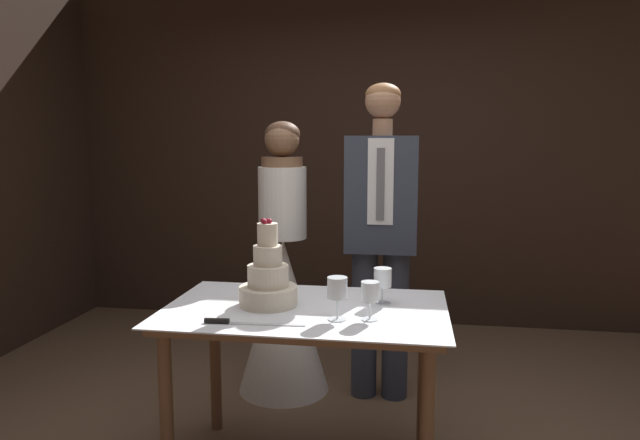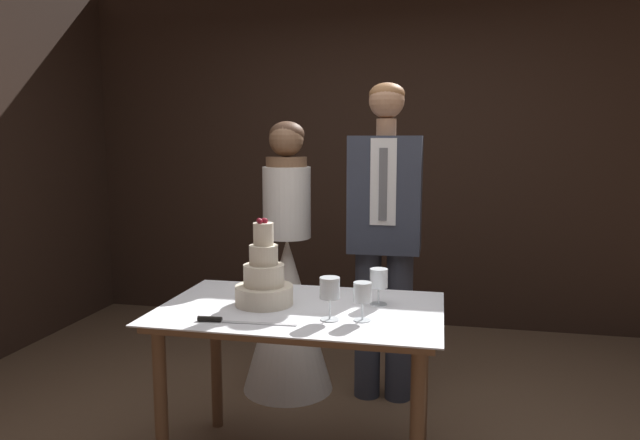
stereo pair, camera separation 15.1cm
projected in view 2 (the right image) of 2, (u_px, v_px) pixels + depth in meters
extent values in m
cube|color=black|center=(388.00, 154.00, 4.62)|extent=(5.25, 0.12, 2.78)
cylinder|color=brown|center=(161.00, 413.00, 2.38)|extent=(0.06, 0.06, 0.72)
cylinder|color=brown|center=(417.00, 440.00, 2.16)|extent=(0.06, 0.06, 0.72)
cylinder|color=brown|center=(216.00, 360.00, 2.96)|extent=(0.06, 0.06, 0.72)
cylinder|color=brown|center=(422.00, 377.00, 2.74)|extent=(0.06, 0.06, 0.72)
cube|color=brown|center=(301.00, 313.00, 2.51)|extent=(1.17, 0.72, 0.03)
cube|color=white|center=(301.00, 308.00, 2.51)|extent=(1.23, 0.78, 0.01)
cylinder|color=beige|center=(264.00, 295.00, 2.55)|extent=(0.26, 0.26, 0.09)
cylinder|color=beige|center=(264.00, 275.00, 2.54)|extent=(0.18, 0.18, 0.10)
cylinder|color=beige|center=(264.00, 255.00, 2.52)|extent=(0.13, 0.13, 0.09)
cylinder|color=beige|center=(263.00, 234.00, 2.51)|extent=(0.09, 0.09, 0.10)
sphere|color=maroon|center=(265.00, 221.00, 2.50)|extent=(0.02, 0.02, 0.02)
sphere|color=maroon|center=(264.00, 220.00, 2.51)|extent=(0.02, 0.02, 0.02)
sphere|color=maroon|center=(259.00, 221.00, 2.51)|extent=(0.02, 0.02, 0.02)
sphere|color=maroon|center=(260.00, 221.00, 2.48)|extent=(0.02, 0.02, 0.02)
cube|color=silver|center=(259.00, 323.00, 2.28)|extent=(0.31, 0.04, 0.00)
cylinder|color=black|center=(210.00, 319.00, 2.31)|extent=(0.10, 0.03, 0.02)
cylinder|color=silver|center=(378.00, 304.00, 2.55)|extent=(0.08, 0.08, 0.00)
cylinder|color=silver|center=(379.00, 295.00, 2.55)|extent=(0.01, 0.01, 0.07)
cylinder|color=silver|center=(379.00, 278.00, 2.54)|extent=(0.08, 0.08, 0.08)
cylinder|color=maroon|center=(379.00, 285.00, 2.54)|extent=(0.07, 0.07, 0.02)
cylinder|color=silver|center=(330.00, 319.00, 2.33)|extent=(0.08, 0.08, 0.00)
cylinder|color=silver|center=(330.00, 309.00, 2.32)|extent=(0.01, 0.01, 0.09)
cylinder|color=silver|center=(330.00, 288.00, 2.31)|extent=(0.08, 0.08, 0.09)
cylinder|color=silver|center=(362.00, 320.00, 2.32)|extent=(0.07, 0.07, 0.00)
cylinder|color=silver|center=(362.00, 311.00, 2.31)|extent=(0.01, 0.01, 0.07)
cylinder|color=silver|center=(362.00, 292.00, 2.30)|extent=(0.07, 0.07, 0.08)
cone|color=white|center=(288.00, 314.00, 3.40)|extent=(0.54, 0.54, 0.93)
cylinder|color=white|center=(287.00, 203.00, 3.31)|extent=(0.28, 0.28, 0.42)
cylinder|color=brown|center=(286.00, 162.00, 3.28)|extent=(0.24, 0.24, 0.06)
sphere|color=brown|center=(286.00, 140.00, 3.26)|extent=(0.20, 0.20, 0.20)
ellipsoid|color=#472D1E|center=(287.00, 134.00, 3.28)|extent=(0.20, 0.20, 0.15)
cylinder|color=#333847|center=(368.00, 324.00, 3.31)|extent=(0.15, 0.15, 0.87)
cylinder|color=#333847|center=(399.00, 326.00, 3.27)|extent=(0.15, 0.15, 0.87)
cube|color=#333847|center=(385.00, 194.00, 3.19)|extent=(0.40, 0.24, 0.65)
cube|color=white|center=(383.00, 182.00, 3.06)|extent=(0.14, 0.01, 0.47)
cube|color=slate|center=(383.00, 185.00, 3.05)|extent=(0.04, 0.01, 0.39)
cylinder|color=#A37556|center=(386.00, 127.00, 3.14)|extent=(0.11, 0.11, 0.09)
sphere|color=#A37556|center=(387.00, 101.00, 3.12)|extent=(0.20, 0.20, 0.20)
ellipsoid|color=brown|center=(387.00, 94.00, 3.12)|extent=(0.20, 0.20, 0.13)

